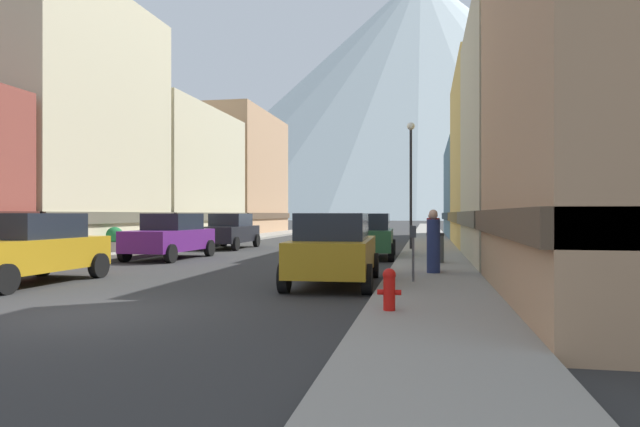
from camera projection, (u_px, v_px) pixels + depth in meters
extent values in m
plane|color=#2F2F2F|center=(75.00, 314.00, 9.75)|extent=(400.00, 400.00, 0.00)
cube|color=gray|center=(273.00, 235.00, 45.30)|extent=(2.50, 100.00, 0.15)
cube|color=gray|center=(429.00, 236.00, 42.94)|extent=(2.50, 100.00, 0.15)
cube|color=beige|center=(42.00, 124.00, 25.74)|extent=(7.88, 10.25, 11.82)
cube|color=#595444|center=(42.00, 217.00, 25.74)|extent=(8.18, 10.25, 0.50)
cube|color=beige|center=(163.00, 175.00, 37.02)|extent=(7.41, 12.08, 8.69)
cube|color=#595444|center=(163.00, 216.00, 37.02)|extent=(7.71, 12.08, 0.50)
cube|color=tan|center=(217.00, 174.00, 50.04)|extent=(9.87, 12.86, 10.66)
cube|color=brown|center=(217.00, 216.00, 50.04)|extent=(10.17, 12.86, 0.50)
cube|color=beige|center=(574.00, 138.00, 18.99)|extent=(7.02, 8.70, 8.75)
cube|color=#595444|center=(574.00, 219.00, 18.99)|extent=(7.32, 8.70, 0.50)
cube|color=#D8B259|center=(531.00, 159.00, 28.46)|extent=(7.70, 10.70, 9.19)
cube|color=brown|center=(531.00, 217.00, 28.46)|extent=(8.00, 10.70, 0.50)
cube|color=slate|center=(510.00, 192.00, 40.37)|extent=(9.00, 13.00, 6.78)
cube|color=#22333F|center=(510.00, 216.00, 40.37)|extent=(9.30, 13.00, 0.50)
cube|color=#B28419|center=(26.00, 255.00, 13.91)|extent=(2.04, 4.48, 0.80)
cube|color=#1E232D|center=(33.00, 226.00, 14.15)|extent=(1.70, 2.27, 0.64)
cylinder|color=black|center=(5.00, 279.00, 12.09)|extent=(0.25, 0.69, 0.68)
cylinder|color=black|center=(99.00, 266.00, 15.30)|extent=(0.25, 0.69, 0.68)
cylinder|color=black|center=(42.00, 264.00, 15.73)|extent=(0.25, 0.69, 0.68)
cube|color=#591E72|center=(170.00, 240.00, 21.72)|extent=(2.02, 4.47, 0.80)
cube|color=#1E232D|center=(173.00, 222.00, 21.96)|extent=(1.69, 2.26, 0.64)
cylinder|color=black|center=(171.00, 254.00, 19.90)|extent=(0.25, 0.69, 0.68)
cylinder|color=black|center=(125.00, 253.00, 20.33)|extent=(0.25, 0.69, 0.68)
cylinder|color=black|center=(209.00, 248.00, 23.12)|extent=(0.25, 0.69, 0.68)
cylinder|color=black|center=(169.00, 247.00, 23.54)|extent=(0.25, 0.69, 0.68)
cube|color=black|center=(229.00, 234.00, 28.28)|extent=(1.85, 4.41, 0.80)
cube|color=#1E232D|center=(231.00, 220.00, 28.52)|extent=(1.61, 2.20, 0.64)
cylinder|color=black|center=(236.00, 244.00, 26.48)|extent=(0.22, 0.68, 0.68)
cylinder|color=black|center=(199.00, 243.00, 26.83)|extent=(0.22, 0.68, 0.68)
cylinder|color=black|center=(256.00, 240.00, 29.72)|extent=(0.22, 0.68, 0.68)
cylinder|color=black|center=(224.00, 240.00, 30.07)|extent=(0.22, 0.68, 0.68)
cube|color=#B28419|center=(334.00, 255.00, 13.87)|extent=(2.03, 4.48, 0.80)
cube|color=#1E232D|center=(333.00, 226.00, 13.62)|extent=(1.69, 2.27, 0.64)
cylinder|color=black|center=(309.00, 264.00, 15.63)|extent=(0.25, 0.69, 0.68)
cylinder|color=black|center=(374.00, 265.00, 15.36)|extent=(0.25, 0.69, 0.68)
cylinder|color=black|center=(284.00, 278.00, 12.37)|extent=(0.25, 0.69, 0.68)
cylinder|color=black|center=(367.00, 279.00, 12.10)|extent=(0.25, 0.69, 0.68)
cube|color=#265933|center=(369.00, 239.00, 22.25)|extent=(2.02, 4.47, 0.80)
cube|color=#1E232D|center=(369.00, 222.00, 22.00)|extent=(1.69, 2.27, 0.64)
cylinder|color=black|center=(350.00, 247.00, 24.01)|extent=(0.25, 0.69, 0.68)
cylinder|color=black|center=(393.00, 247.00, 23.74)|extent=(0.25, 0.69, 0.68)
cylinder|color=black|center=(342.00, 252.00, 20.75)|extent=(0.25, 0.69, 0.68)
cylinder|color=black|center=(391.00, 252.00, 20.48)|extent=(0.25, 0.69, 0.68)
cylinder|color=red|center=(389.00, 294.00, 9.29)|extent=(0.20, 0.20, 0.55)
sphere|color=red|center=(389.00, 275.00, 9.29)|extent=(0.22, 0.22, 0.22)
cylinder|color=red|center=(380.00, 292.00, 9.32)|extent=(0.10, 0.09, 0.09)
cylinder|color=red|center=(398.00, 292.00, 9.26)|extent=(0.10, 0.09, 0.09)
cylinder|color=#595960|center=(413.00, 259.00, 13.26)|extent=(0.06, 0.06, 1.05)
cube|color=#33383F|center=(413.00, 232.00, 13.26)|extent=(0.14, 0.10, 0.28)
cylinder|color=#4C5156|center=(435.00, 249.00, 18.42)|extent=(0.56, 0.56, 0.90)
cylinder|color=#2D2D33|center=(435.00, 234.00, 18.42)|extent=(0.59, 0.59, 0.08)
cylinder|color=gray|center=(115.00, 247.00, 23.68)|extent=(0.53, 0.53, 0.42)
sphere|color=#1B6734|center=(115.00, 235.00, 23.68)|extent=(0.71, 0.71, 0.71)
cylinder|color=gray|center=(117.00, 248.00, 23.89)|extent=(0.53, 0.53, 0.32)
sphere|color=#196932|center=(117.00, 239.00, 23.89)|extent=(0.54, 0.54, 0.54)
cylinder|color=navy|center=(433.00, 246.00, 15.21)|extent=(0.36, 0.36, 1.46)
sphere|color=tan|center=(433.00, 215.00, 15.21)|extent=(0.23, 0.23, 0.23)
cylinder|color=maroon|center=(433.00, 245.00, 15.63)|extent=(0.36, 0.36, 1.50)
sphere|color=tan|center=(433.00, 214.00, 15.63)|extent=(0.24, 0.24, 0.24)
cylinder|color=maroon|center=(431.00, 233.00, 26.04)|extent=(0.36, 0.36, 1.41)
sphere|color=tan|center=(431.00, 216.00, 26.04)|extent=(0.22, 0.22, 0.22)
cylinder|color=black|center=(411.00, 189.00, 25.74)|extent=(0.12, 0.12, 5.50)
sphere|color=white|center=(411.00, 126.00, 25.74)|extent=(0.36, 0.36, 0.36)
cone|color=silver|center=(421.00, 95.00, 264.48)|extent=(247.75, 247.75, 117.06)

